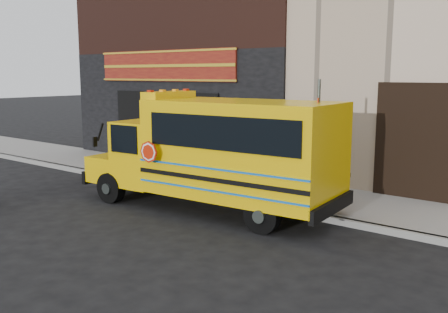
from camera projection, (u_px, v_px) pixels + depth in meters
ground at (156, 225)px, 11.25m from camera, size 120.00×120.00×0.00m
curb at (227, 199)px, 13.26m from camera, size 40.00×0.20×0.15m
sidewalk at (258, 189)px, 14.42m from camera, size 40.00×3.00×0.15m
school_bus at (219, 151)px, 12.17m from camera, size 7.03×2.70×2.92m
sign_pole at (317, 145)px, 11.21m from camera, size 0.12×0.27×3.25m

